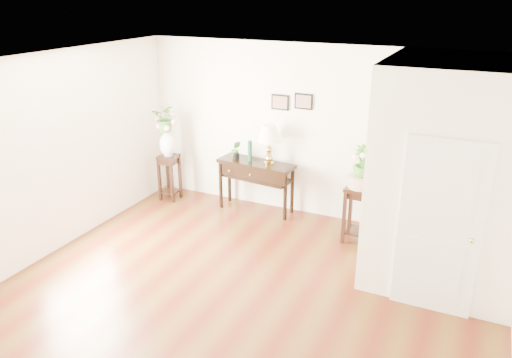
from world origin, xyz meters
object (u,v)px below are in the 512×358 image
Objects in this scene: console_table at (256,186)px; table_lamp at (269,143)px; plant_stand_b at (359,214)px; plant_stand_a at (170,177)px.

console_table is 0.82m from table_lamp.
console_table is 1.89m from plant_stand_b.
console_table is 1.59× the size of plant_stand_a.
console_table reaches higher than plant_stand_b.
plant_stand_a is 3.46m from plant_stand_b.
plant_stand_a is at bearing -173.56° from table_lamp.
table_lamp is at bearing 6.44° from plant_stand_a.
plant_stand_b is (1.85, -0.36, -0.00)m from console_table.
console_table is at bearing 180.00° from table_lamp.
table_lamp is 1.84m from plant_stand_b.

